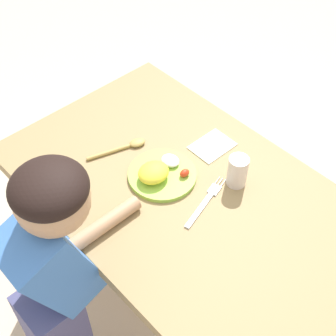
{
  "coord_description": "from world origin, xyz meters",
  "views": [
    {
      "loc": [
        0.62,
        -0.67,
        1.83
      ],
      "look_at": [
        -0.12,
        0.01,
        0.74
      ],
      "focal_mm": 51.1,
      "sensor_mm": 36.0,
      "label": 1
    }
  ],
  "objects_px": {
    "plate": "(160,173)",
    "spoon": "(126,146)",
    "fork": "(205,202)",
    "person": "(58,288)",
    "drinking_cup": "(237,171)"
  },
  "relations": [
    {
      "from": "spoon",
      "to": "person",
      "type": "bearing_deg",
      "value": -136.05
    },
    {
      "from": "plate",
      "to": "spoon",
      "type": "height_order",
      "value": "plate"
    },
    {
      "from": "plate",
      "to": "drinking_cup",
      "type": "bearing_deg",
      "value": 41.76
    },
    {
      "from": "spoon",
      "to": "drinking_cup",
      "type": "bearing_deg",
      "value": -48.23
    },
    {
      "from": "spoon",
      "to": "plate",
      "type": "bearing_deg",
      "value": -73.35
    },
    {
      "from": "fork",
      "to": "person",
      "type": "height_order",
      "value": "person"
    },
    {
      "from": "fork",
      "to": "drinking_cup",
      "type": "xyz_separation_m",
      "value": [
        0.01,
        0.13,
        0.05
      ]
    },
    {
      "from": "plate",
      "to": "person",
      "type": "xyz_separation_m",
      "value": [
        0.04,
        -0.43,
        -0.13
      ]
    },
    {
      "from": "drinking_cup",
      "to": "person",
      "type": "bearing_deg",
      "value": -103.09
    },
    {
      "from": "spoon",
      "to": "drinking_cup",
      "type": "xyz_separation_m",
      "value": [
        0.35,
        0.15,
        0.04
      ]
    },
    {
      "from": "fork",
      "to": "drinking_cup",
      "type": "relative_size",
      "value": 2.11
    },
    {
      "from": "plate",
      "to": "fork",
      "type": "bearing_deg",
      "value": 10.4
    },
    {
      "from": "drinking_cup",
      "to": "fork",
      "type": "bearing_deg",
      "value": -93.88
    },
    {
      "from": "spoon",
      "to": "person",
      "type": "distance_m",
      "value": 0.5
    },
    {
      "from": "spoon",
      "to": "drinking_cup",
      "type": "distance_m",
      "value": 0.38
    }
  ]
}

